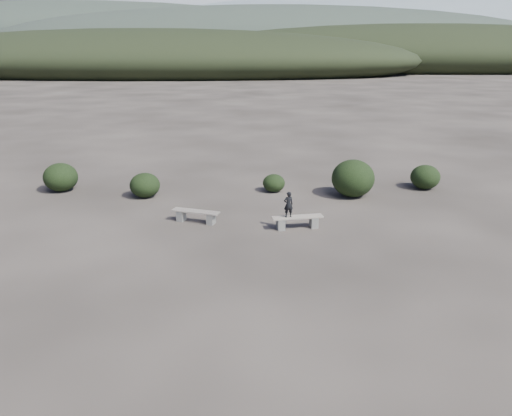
{
  "coord_description": "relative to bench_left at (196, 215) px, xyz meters",
  "views": [
    {
      "loc": [
        0.53,
        -11.69,
        6.18
      ],
      "look_at": [
        0.09,
        3.5,
        1.1
      ],
      "focal_mm": 35.0,
      "sensor_mm": 36.0,
      "label": 1
    }
  ],
  "objects": [
    {
      "name": "shrub_e",
      "position": [
        9.47,
        4.61,
        0.27
      ],
      "size": [
        1.27,
        1.27,
        1.06
      ],
      "primitive_type": "ellipsoid",
      "color": "black",
      "rests_on": "ground"
    },
    {
      "name": "seated_person",
      "position": [
        3.29,
        -0.59,
        0.63
      ],
      "size": [
        0.38,
        0.3,
        0.91
      ],
      "primitive_type": "imported",
      "rotation": [
        0.0,
        0.0,
        3.43
      ],
      "color": "black",
      "rests_on": "bench_right"
    },
    {
      "name": "ground",
      "position": [
        2.11,
        -5.11,
        -0.27
      ],
      "size": [
        1200.0,
        1200.0,
        0.0
      ],
      "primitive_type": "plane",
      "color": "#28231F",
      "rests_on": "ground"
    },
    {
      "name": "shrub_d",
      "position": [
        6.1,
        3.37,
        0.51
      ],
      "size": [
        1.78,
        1.78,
        1.56
      ],
      "primitive_type": "ellipsoid",
      "color": "black",
      "rests_on": "ground"
    },
    {
      "name": "shrub_c",
      "position": [
        2.82,
        3.96,
        0.12
      ],
      "size": [
        0.96,
        0.96,
        0.77
      ],
      "primitive_type": "ellipsoid",
      "color": "black",
      "rests_on": "ground"
    },
    {
      "name": "shrub_a",
      "position": [
        -2.55,
        3.02,
        0.25
      ],
      "size": [
        1.25,
        1.25,
        1.02
      ],
      "primitive_type": "ellipsoid",
      "color": "black",
      "rests_on": "ground"
    },
    {
      "name": "shrub_f",
      "position": [
        -6.42,
        3.81,
        0.35
      ],
      "size": [
        1.45,
        1.45,
        1.23
      ],
      "primitive_type": "ellipsoid",
      "color": "black",
      "rests_on": "ground"
    },
    {
      "name": "bench_right",
      "position": [
        3.61,
        -0.52,
        0.0
      ],
      "size": [
        1.81,
        0.73,
        0.44
      ],
      "rotation": [
        0.0,
        0.0,
        0.21
      ],
      "color": "#64635E",
      "rests_on": "ground"
    },
    {
      "name": "bench_left",
      "position": [
        0.0,
        0.0,
        0.0
      ],
      "size": [
        1.78,
        0.83,
        0.44
      ],
      "rotation": [
        0.0,
        0.0,
        -0.28
      ],
      "color": "#64635E",
      "rests_on": "ground"
    },
    {
      "name": "mountain_ridges",
      "position": [
        -5.37,
        333.95,
        10.57
      ],
      "size": [
        500.0,
        400.0,
        56.0
      ],
      "color": "black",
      "rests_on": "ground"
    }
  ]
}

